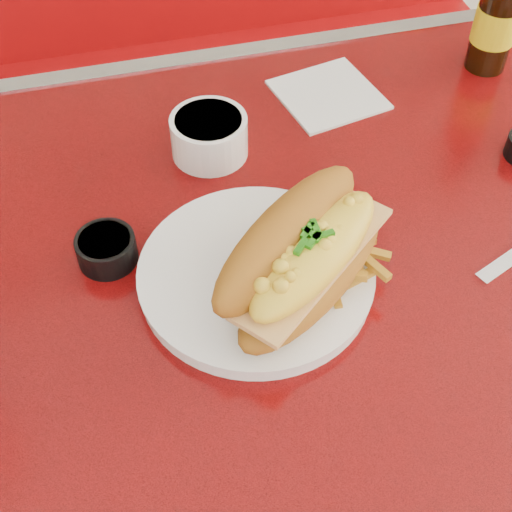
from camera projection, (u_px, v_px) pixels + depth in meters
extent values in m
plane|color=beige|center=(342.00, 509.00, 1.36)|extent=(8.00, 8.00, 0.00)
cube|color=red|center=(403.00, 252.00, 0.80)|extent=(1.20, 0.80, 0.04)
cube|color=silver|center=(298.00, 54.00, 1.05)|extent=(1.22, 0.03, 0.04)
cylinder|color=silver|center=(364.00, 416.00, 1.08)|extent=(0.09, 0.09, 0.72)
cylinder|color=silver|center=(342.00, 506.00, 1.35)|extent=(0.52, 0.52, 0.03)
cube|color=#A50B0E|center=(241.00, 158.00, 1.69)|extent=(1.20, 0.50, 0.45)
cylinder|color=white|center=(256.00, 276.00, 0.74)|extent=(0.31, 0.31, 0.02)
cylinder|color=white|center=(256.00, 270.00, 0.73)|extent=(0.31, 0.31, 0.00)
ellipsoid|color=#AC691B|center=(313.00, 274.00, 0.70)|extent=(0.22, 0.20, 0.05)
cube|color=#ECB769|center=(314.00, 261.00, 0.69)|extent=(0.20, 0.17, 0.01)
ellipsoid|color=yellow|center=(315.00, 253.00, 0.68)|extent=(0.19, 0.17, 0.05)
ellipsoid|color=#AC691B|center=(288.00, 237.00, 0.69)|extent=(0.23, 0.21, 0.09)
cube|color=silver|center=(312.00, 258.00, 0.74)|extent=(0.06, 0.11, 0.00)
cube|color=silver|center=(269.00, 219.00, 0.78)|extent=(0.03, 0.03, 0.00)
cylinder|color=white|center=(209.00, 136.00, 0.86)|extent=(0.11, 0.11, 0.05)
cylinder|color=black|center=(208.00, 121.00, 0.84)|extent=(0.10, 0.10, 0.01)
cylinder|color=black|center=(107.00, 249.00, 0.75)|extent=(0.07, 0.07, 0.03)
cylinder|color=#DD7650|center=(105.00, 241.00, 0.74)|extent=(0.06, 0.06, 0.01)
cylinder|color=black|center=(497.00, 20.00, 0.94)|extent=(0.07, 0.07, 0.14)
cylinder|color=yellow|center=(496.00, 24.00, 0.95)|extent=(0.07, 0.07, 0.05)
cube|color=white|center=(328.00, 95.00, 0.95)|extent=(0.15, 0.15, 0.00)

